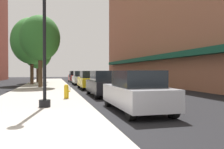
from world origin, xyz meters
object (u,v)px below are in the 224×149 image
Objects in this scene: fire_hydrant at (66,91)px; car_red at (75,77)px; car_silver at (136,92)px; tree_near at (40,38)px; car_black at (104,84)px; car_yellow at (89,80)px; tree_far at (38,53)px; lamppost at (44,34)px; car_white at (81,78)px; parking_meter_near at (70,80)px; tree_mid at (32,41)px.

car_red is at bearing 83.60° from fire_hydrant.
tree_near is at bearing 107.50° from car_silver.
car_black is 6.35m from car_yellow.
tree_near is at bearing -85.30° from tree_far.
lamppost is 13.28m from tree_near.
lamppost is 18.66m from car_white.
parking_meter_near is 9.98m from car_white.
car_white is at bearing -45.97° from tree_far.
tree_mid reaches higher than car_black.
fire_hydrant is at bearing -97.53° from car_white.
car_white is (0.00, 19.57, 0.00)m from car_silver.
car_white is (3.59, 18.15, -2.39)m from lamppost.
tree_near is 7.77m from car_white.
tree_mid is 10.71m from car_yellow.
car_white is 1.00× the size of car_red.
car_yellow is at bearing -67.26° from tree_far.
tree_near is 1.10× the size of tree_far.
car_red is (0.00, 20.80, 0.00)m from car_black.
car_red is at bearing 89.21° from car_yellow.
lamppost is at bearing -101.10° from parking_meter_near.
tree_mid is 1.26× the size of tree_far.
tree_mid is 4.80m from tree_far.
car_red is (0.00, 26.87, 0.00)m from car_silver.
tree_mid is at bearing 124.75° from car_yellow.
car_silver is (2.53, -4.32, 0.29)m from fire_hydrant.
car_red is at bearing 91.88° from car_white.
car_white is at bearing 48.44° from tree_near.
parking_meter_near is at bearing 101.89° from car_silver.
tree_mid reaches higher than tree_far.
tree_near is 1.60× the size of car_red.
tree_near reaches higher than tree_far.
parking_meter_near is at bearing -77.67° from tree_far.
tree_far is 8.31m from car_white.
car_white is at bearing 78.74° from parking_meter_near.
tree_mid is (-2.09, 18.95, 2.00)m from lamppost.
parking_meter_near is at bearing -70.62° from tree_mid.
car_yellow and car_red have the same top height.
fire_hydrant is 0.13× the size of tree_far.
car_black is at bearing -62.50° from tree_near.
fire_hydrant is 21.21m from tree_far.
tree_mid is at bearing -94.78° from tree_far.
parking_meter_near is 0.30× the size of car_white.
car_red is at bearing 19.15° from tree_far.
tree_far reaches higher than lamppost.
tree_far reaches higher than car_black.
car_red is (3.59, 25.46, -2.39)m from lamppost.
car_black is (5.29, -18.96, -3.35)m from tree_far.
car_black is at bearing -91.05° from car_red.
fire_hydrant is at bearing -96.04° from parking_meter_near.
lamppost is 1.37× the size of car_black.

